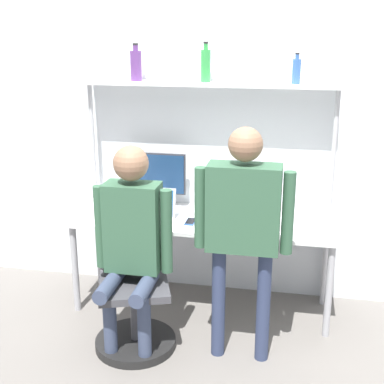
{
  "coord_description": "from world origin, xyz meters",
  "views": [
    {
      "loc": [
        0.66,
        -3.42,
        2.14
      ],
      "look_at": [
        0.01,
        -0.11,
        1.09
      ],
      "focal_mm": 50.0,
      "sensor_mm": 36.0,
      "label": 1
    }
  ],
  "objects_px": {
    "cell_phone": "(191,221)",
    "person_seated": "(132,234)",
    "person_standing": "(243,217)",
    "bottle_green": "(206,65)",
    "office_chair": "(134,306)",
    "bottle_blue": "(296,71)",
    "bottle_purple": "(136,65)",
    "monitor": "(156,177)",
    "laptop": "(154,211)"
  },
  "relations": [
    {
      "from": "cell_phone",
      "to": "person_seated",
      "type": "distance_m",
      "value": 0.64
    },
    {
      "from": "person_standing",
      "to": "bottle_green",
      "type": "distance_m",
      "value": 1.27
    },
    {
      "from": "office_chair",
      "to": "person_standing",
      "type": "xyz_separation_m",
      "value": [
        0.74,
        -0.01,
        0.71
      ]
    },
    {
      "from": "person_seated",
      "to": "cell_phone",
      "type": "bearing_deg",
      "value": 63.62
    },
    {
      "from": "person_seated",
      "to": "bottle_green",
      "type": "height_order",
      "value": "bottle_green"
    },
    {
      "from": "cell_phone",
      "to": "bottle_blue",
      "type": "bearing_deg",
      "value": 23.44
    },
    {
      "from": "bottle_purple",
      "to": "bottle_blue",
      "type": "bearing_deg",
      "value": -0.0
    },
    {
      "from": "monitor",
      "to": "office_chair",
      "type": "bearing_deg",
      "value": -86.71
    },
    {
      "from": "office_chair",
      "to": "bottle_green",
      "type": "height_order",
      "value": "bottle_green"
    },
    {
      "from": "office_chair",
      "to": "person_standing",
      "type": "relative_size",
      "value": 0.6
    },
    {
      "from": "bottle_purple",
      "to": "monitor",
      "type": "bearing_deg",
      "value": -0.88
    },
    {
      "from": "office_chair",
      "to": "bottle_green",
      "type": "distance_m",
      "value": 1.81
    },
    {
      "from": "laptop",
      "to": "office_chair",
      "type": "xyz_separation_m",
      "value": [
        -0.01,
        -0.52,
        -0.51
      ]
    },
    {
      "from": "laptop",
      "to": "bottle_green",
      "type": "bearing_deg",
      "value": 42.94
    },
    {
      "from": "office_chair",
      "to": "person_standing",
      "type": "height_order",
      "value": "person_standing"
    },
    {
      "from": "bottle_blue",
      "to": "person_seated",
      "type": "bearing_deg",
      "value": -138.64
    },
    {
      "from": "laptop",
      "to": "bottle_purple",
      "type": "xyz_separation_m",
      "value": [
        -0.2,
        0.31,
        1.05
      ]
    },
    {
      "from": "monitor",
      "to": "person_seated",
      "type": "relative_size",
      "value": 0.33
    },
    {
      "from": "person_standing",
      "to": "person_seated",
      "type": "bearing_deg",
      "value": -177.27
    },
    {
      "from": "laptop",
      "to": "bottle_blue",
      "type": "height_order",
      "value": "bottle_blue"
    },
    {
      "from": "laptop",
      "to": "bottle_purple",
      "type": "distance_m",
      "value": 1.12
    },
    {
      "from": "person_seated",
      "to": "monitor",
      "type": "bearing_deg",
      "value": 93.99
    },
    {
      "from": "bottle_green",
      "to": "office_chair",
      "type": "bearing_deg",
      "value": -112.65
    },
    {
      "from": "monitor",
      "to": "bottle_blue",
      "type": "relative_size",
      "value": 2.17
    },
    {
      "from": "cell_phone",
      "to": "bottle_green",
      "type": "bearing_deg",
      "value": 80.46
    },
    {
      "from": "cell_phone",
      "to": "bottle_blue",
      "type": "relative_size",
      "value": 0.68
    },
    {
      "from": "cell_phone",
      "to": "person_seated",
      "type": "xyz_separation_m",
      "value": [
        -0.28,
        -0.56,
        0.1
      ]
    },
    {
      "from": "laptop",
      "to": "bottle_blue",
      "type": "xyz_separation_m",
      "value": [
        0.99,
        0.31,
        1.03
      ]
    },
    {
      "from": "laptop",
      "to": "cell_phone",
      "type": "relative_size",
      "value": 2.05
    },
    {
      "from": "person_seated",
      "to": "bottle_purple",
      "type": "relative_size",
      "value": 5.12
    },
    {
      "from": "monitor",
      "to": "person_standing",
      "type": "xyz_separation_m",
      "value": [
        0.78,
        -0.84,
        0.01
      ]
    },
    {
      "from": "monitor",
      "to": "cell_phone",
      "type": "distance_m",
      "value": 0.52
    },
    {
      "from": "laptop",
      "to": "person_standing",
      "type": "distance_m",
      "value": 0.92
    },
    {
      "from": "person_standing",
      "to": "bottle_purple",
      "type": "bearing_deg",
      "value": 137.8
    },
    {
      "from": "cell_phone",
      "to": "bottle_purple",
      "type": "xyz_separation_m",
      "value": [
        -0.48,
        0.31,
        1.11
      ]
    },
    {
      "from": "cell_phone",
      "to": "bottle_blue",
      "type": "xyz_separation_m",
      "value": [
        0.71,
        0.31,
        1.09
      ]
    },
    {
      "from": "bottle_green",
      "to": "monitor",
      "type": "bearing_deg",
      "value": -179.68
    },
    {
      "from": "office_chair",
      "to": "bottle_purple",
      "type": "relative_size",
      "value": 3.38
    },
    {
      "from": "laptop",
      "to": "bottle_green",
      "type": "distance_m",
      "value": 1.15
    },
    {
      "from": "laptop",
      "to": "cell_phone",
      "type": "distance_m",
      "value": 0.29
    },
    {
      "from": "cell_phone",
      "to": "bottle_purple",
      "type": "distance_m",
      "value": 1.25
    },
    {
      "from": "person_seated",
      "to": "bottle_green",
      "type": "distance_m",
      "value": 1.38
    },
    {
      "from": "cell_phone",
      "to": "bottle_green",
      "type": "height_order",
      "value": "bottle_green"
    },
    {
      "from": "monitor",
      "to": "bottle_purple",
      "type": "distance_m",
      "value": 0.88
    },
    {
      "from": "bottle_purple",
      "to": "cell_phone",
      "type": "bearing_deg",
      "value": -32.59
    },
    {
      "from": "bottle_blue",
      "to": "office_chair",
      "type": "bearing_deg",
      "value": -140.54
    },
    {
      "from": "cell_phone",
      "to": "monitor",
      "type": "bearing_deg",
      "value": 138.04
    },
    {
      "from": "bottle_purple",
      "to": "laptop",
      "type": "bearing_deg",
      "value": -56.77
    },
    {
      "from": "laptop",
      "to": "bottle_purple",
      "type": "height_order",
      "value": "bottle_purple"
    },
    {
      "from": "person_standing",
      "to": "bottle_green",
      "type": "bearing_deg",
      "value": 114.96
    }
  ]
}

